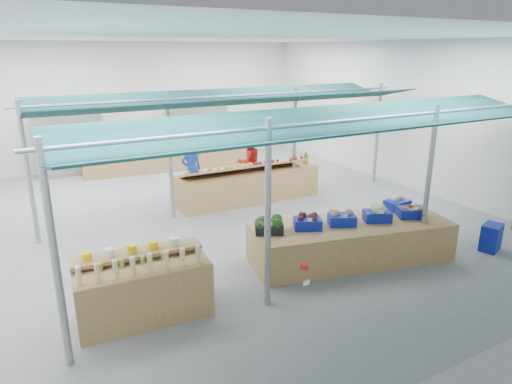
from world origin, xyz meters
TOP-DOWN VIEW (x-y plane):
  - floor at (0.00, 0.00)m, footprint 13.00×13.00m
  - hall at (0.00, 1.44)m, footprint 13.00×13.00m
  - pole_grid at (0.75, -1.75)m, footprint 10.00×4.60m
  - awnings at (0.75, -1.75)m, footprint 9.50×7.08m
  - back_shelving_left at (-2.50, 6.00)m, footprint 2.00×0.50m
  - back_shelving_right at (2.00, 6.00)m, footprint 2.00×0.50m
  - bottle_shelf at (-2.82, -3.36)m, footprint 2.02×1.31m
  - veg_counter at (1.24, -3.38)m, footprint 4.05×2.13m
  - fruit_counter at (1.25, 0.77)m, footprint 3.91×0.97m
  - far_counter at (0.47, 5.24)m, footprint 5.63×1.61m
  - crate_stack at (4.03, -4.44)m, footprint 0.54×0.46m
  - vendor_left at (0.05, 1.87)m, footprint 0.57×0.38m
  - vendor_right at (1.85, 1.87)m, footprint 0.77×0.60m
  - crate_broccoli at (-0.38, -3.01)m, footprint 0.60×0.54m
  - crate_beets at (0.35, -3.18)m, footprint 0.60×0.54m
  - crate_celeriac at (1.03, -3.34)m, footprint 0.60×0.54m
  - crate_cabbage at (1.76, -3.51)m, footprint 0.60×0.54m
  - crate_carrots at (2.49, -3.68)m, footprint 0.60×0.54m
  - sparrow at (-0.57, -3.10)m, footprint 0.12×0.09m
  - pole_ribbon at (-1.00, -5.00)m, footprint 0.12×0.12m
  - apple_heap_yellow at (0.32, 0.69)m, footprint 1.92×0.74m
  - apple_heap_red at (2.04, 0.67)m, footprint 1.52×0.73m
  - pineapple at (3.01, 0.66)m, footprint 0.14×0.14m
  - crate_extra at (2.60, -3.21)m, footprint 0.53×0.42m

SIDE VIEW (x-z plane):
  - floor at x=0.00m, z-range 0.00..0.00m
  - crate_stack at x=4.03m, z-range 0.00..0.55m
  - veg_counter at x=1.24m, z-range 0.00..0.75m
  - fruit_counter at x=1.25m, z-range 0.00..0.84m
  - bottle_shelf at x=-2.82m, z-range -0.11..1.05m
  - far_counter at x=0.47m, z-range 0.00..1.00m
  - vendor_left at x=0.05m, z-range 0.00..1.56m
  - vendor_right at x=1.85m, z-range 0.00..1.56m
  - crate_carrots at x=2.49m, z-range 0.72..1.01m
  - crate_beets at x=0.35m, z-range 0.74..1.03m
  - crate_celeriac at x=1.03m, z-range 0.74..1.05m
  - crate_extra at x=2.60m, z-range 0.74..1.06m
  - crate_broccoli at x=-0.38m, z-range 0.73..1.08m
  - crate_cabbage at x=1.76m, z-range 0.73..1.08m
  - sparrow at x=-0.57m, z-range 0.94..1.05m
  - back_shelving_left at x=-2.50m, z-range 0.00..2.00m
  - back_shelving_right at x=2.00m, z-range 0.00..2.00m
  - apple_heap_red at x=2.04m, z-range 0.87..1.14m
  - apple_heap_yellow at x=0.32m, z-range 0.87..1.14m
  - pineapple at x=3.01m, z-range 0.82..1.21m
  - pole_ribbon at x=-1.00m, z-range 0.94..1.22m
  - pole_grid at x=0.75m, z-range 0.31..3.31m
  - hall at x=0.00m, z-range -3.85..9.15m
  - awnings at x=0.75m, z-range 2.63..2.93m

